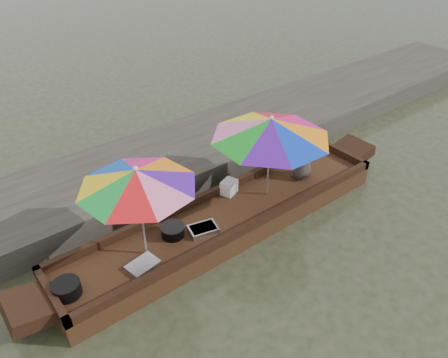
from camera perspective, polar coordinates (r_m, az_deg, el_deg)
water at (r=7.66m, az=0.46°, el=-6.55°), size 80.00×80.00×0.00m
dock at (r=9.00m, az=-8.27°, el=1.91°), size 22.00×2.20×0.50m
boat_hull at (r=7.54m, az=0.47°, el=-5.54°), size 6.12×1.20×0.35m
cooking_pot at (r=6.43m, az=-19.86°, el=-13.34°), size 0.38×0.38×0.20m
tray_crayfish at (r=7.05m, az=-2.75°, el=-6.59°), size 0.51×0.41×0.09m
tray_scallop at (r=6.59m, az=-10.57°, el=-11.00°), size 0.50×0.39×0.06m
charcoal_grill at (r=6.99m, az=-6.72°, el=-6.79°), size 0.36×0.36×0.17m
supply_bag at (r=7.83m, az=0.65°, el=-1.06°), size 0.34×0.30×0.26m
vendor at (r=8.20m, az=10.34°, el=3.58°), size 0.59×0.44×1.11m
umbrella_bow at (r=6.31m, az=-10.75°, el=-4.35°), size 1.99×1.99×1.55m
umbrella_stern at (r=7.49m, az=5.91°, el=2.82°), size 2.62×2.62×1.55m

